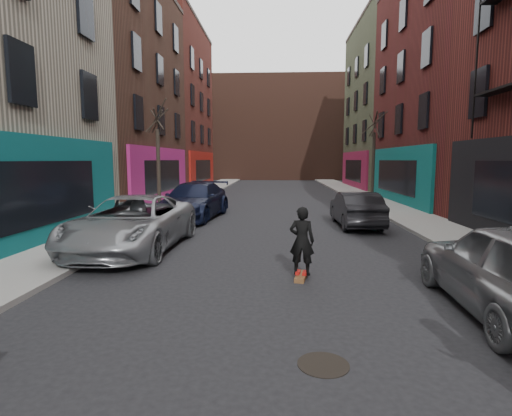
# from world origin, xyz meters

# --- Properties ---
(sidewalk_left) EXTENTS (2.50, 84.00, 0.13)m
(sidewalk_left) POSITION_xyz_m (-6.25, 30.00, 0.07)
(sidewalk_left) COLOR gray
(sidewalk_left) RESTS_ON ground
(sidewalk_right) EXTENTS (2.50, 84.00, 0.13)m
(sidewalk_right) POSITION_xyz_m (6.25, 30.00, 0.07)
(sidewalk_right) COLOR gray
(sidewalk_right) RESTS_ON ground
(building_far) EXTENTS (40.00, 10.00, 14.00)m
(building_far) POSITION_xyz_m (0.00, 56.00, 7.00)
(building_far) COLOR #47281E
(building_far) RESTS_ON ground
(tree_left_far) EXTENTS (2.00, 2.00, 6.50)m
(tree_left_far) POSITION_xyz_m (-6.20, 18.00, 3.38)
(tree_left_far) COLOR black
(tree_left_far) RESTS_ON sidewalk_left
(tree_right_far) EXTENTS (2.00, 2.00, 6.80)m
(tree_right_far) POSITION_xyz_m (6.20, 24.00, 3.53)
(tree_right_far) COLOR black
(tree_right_far) RESTS_ON sidewalk_right
(parked_left_far) EXTENTS (2.89, 6.01, 1.65)m
(parked_left_far) POSITION_xyz_m (-4.45, 9.28, 0.83)
(parked_left_far) COLOR gray
(parked_left_far) RESTS_ON ground
(parked_left_end) EXTENTS (2.95, 5.97, 1.67)m
(parked_left_end) POSITION_xyz_m (-3.94, 15.93, 0.83)
(parked_left_end) COLOR black
(parked_left_end) RESTS_ON ground
(parked_right_end) EXTENTS (1.59, 4.38, 1.43)m
(parked_right_end) POSITION_xyz_m (3.20, 14.05, 0.72)
(parked_right_end) COLOR black
(parked_right_end) RESTS_ON ground
(skateboard) EXTENTS (0.38, 0.83, 0.10)m
(skateboard) POSITION_xyz_m (0.51, 6.57, 0.05)
(skateboard) COLOR brown
(skateboard) RESTS_ON ground
(skateboarder) EXTENTS (0.64, 0.49, 1.59)m
(skateboarder) POSITION_xyz_m (0.51, 6.57, 0.89)
(skateboarder) COLOR black
(skateboarder) RESTS_ON skateboard
(manhole) EXTENTS (0.93, 0.93, 0.01)m
(manhole) POSITION_xyz_m (0.57, 2.64, 0.01)
(manhole) COLOR black
(manhole) RESTS_ON ground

